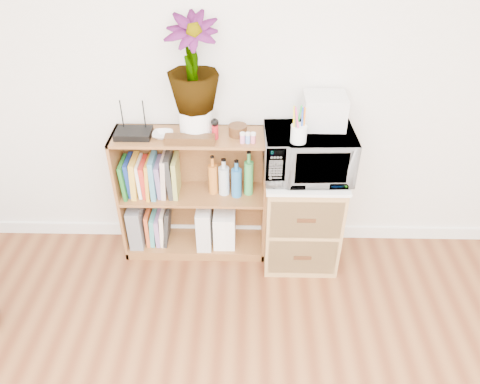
{
  "coord_description": "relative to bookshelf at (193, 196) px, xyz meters",
  "views": [
    {
      "loc": [
        0.03,
        -0.51,
        2.38
      ],
      "look_at": [
        -0.02,
        1.95,
        0.62
      ],
      "focal_mm": 35.0,
      "sensor_mm": 36.0,
      "label": 1
    }
  ],
  "objects": [
    {
      "name": "microwave",
      "position": [
        0.75,
        -0.08,
        0.4
      ],
      "size": [
        0.56,
        0.39,
        0.3
      ],
      "primitive_type": "imported",
      "rotation": [
        0.0,
        0.0,
        0.04
      ],
      "color": "white",
      "rests_on": "wicker_unit"
    },
    {
      "name": "file_box",
      "position": [
        -0.42,
        0.0,
        -0.24
      ],
      "size": [
        0.1,
        0.26,
        0.32
      ],
      "primitive_type": "cube",
      "color": "slate",
      "rests_on": "bookshelf"
    },
    {
      "name": "liquor_bottles",
      "position": [
        0.26,
        0.0,
        0.17
      ],
      "size": [
        0.3,
        0.07,
        0.32
      ],
      "color": "#C46D24",
      "rests_on": "bookshelf"
    },
    {
      "name": "small_appliance",
      "position": [
        0.84,
        0.01,
        0.65
      ],
      "size": [
        0.26,
        0.21,
        0.2
      ],
      "primitive_type": "cube",
      "color": "silver",
      "rests_on": "microwave"
    },
    {
      "name": "pen_cup",
      "position": [
        0.67,
        -0.2,
        0.6
      ],
      "size": [
        0.09,
        0.09,
        0.1
      ],
      "primitive_type": "cylinder",
      "color": "white",
      "rests_on": "microwave"
    },
    {
      "name": "lower_books",
      "position": [
        -0.27,
        0.0,
        -0.28
      ],
      "size": [
        0.18,
        0.19,
        0.3
      ],
      "color": "#CB5123",
      "rests_on": "bookshelf"
    },
    {
      "name": "kokeshi_doll",
      "position": [
        0.17,
        -0.04,
        0.52
      ],
      "size": [
        0.04,
        0.04,
        0.09
      ],
      "primitive_type": "cylinder",
      "color": "maroon",
      "rests_on": "bookshelf"
    },
    {
      "name": "bookshelf",
      "position": [
        0.0,
        0.0,
        0.0
      ],
      "size": [
        1.0,
        0.3,
        0.95
      ],
      "primitive_type": "cube",
      "color": "brown",
      "rests_on": "ground"
    },
    {
      "name": "plant_pot",
      "position": [
        0.05,
        0.02,
        0.56
      ],
      "size": [
        0.21,
        0.21,
        0.17
      ],
      "primitive_type": "cylinder",
      "color": "white",
      "rests_on": "bookshelf"
    },
    {
      "name": "paint_jars",
      "position": [
        0.37,
        -0.09,
        0.5
      ],
      "size": [
        0.11,
        0.04,
        0.06
      ],
      "primitive_type": "cube",
      "color": "pink",
      "rests_on": "bookshelf"
    },
    {
      "name": "skirting_board",
      "position": [
        0.35,
        0.14,
        -0.42
      ],
      "size": [
        4.0,
        0.02,
        0.1
      ],
      "primitive_type": "cube",
      "color": "white",
      "rests_on": "ground"
    },
    {
      "name": "white_bowl",
      "position": [
        -0.16,
        -0.03,
        0.49
      ],
      "size": [
        0.13,
        0.13,
        0.03
      ],
      "primitive_type": "imported",
      "color": "silver",
      "rests_on": "bookshelf"
    },
    {
      "name": "potted_plant",
      "position": [
        0.05,
        0.02,
        0.93
      ],
      "size": [
        0.32,
        0.32,
        0.56
      ],
      "primitive_type": "imported",
      "color": "#2A6528",
      "rests_on": "plant_pot"
    },
    {
      "name": "magazine_holder_right",
      "position": [
        0.25,
        -0.01,
        -0.27
      ],
      "size": [
        0.09,
        0.21,
        0.27
      ],
      "primitive_type": "cube",
      "color": "white",
      "rests_on": "bookshelf"
    },
    {
      "name": "router",
      "position": [
        -0.35,
        -0.02,
        0.5
      ],
      "size": [
        0.22,
        0.15,
        0.04
      ],
      "primitive_type": "cube",
      "color": "black",
      "rests_on": "bookshelf"
    },
    {
      "name": "magazine_holder_left",
      "position": [
        0.07,
        -0.01,
        -0.24
      ],
      "size": [
        0.1,
        0.26,
        0.32
      ],
      "primitive_type": "cube",
      "color": "silver",
      "rests_on": "bookshelf"
    },
    {
      "name": "trinket_box",
      "position": [
        0.02,
        -0.1,
        0.5
      ],
      "size": [
        0.31,
        0.08,
        0.05
      ],
      "primitive_type": "cube",
      "color": "#351F0E",
      "rests_on": "bookshelf"
    },
    {
      "name": "wooden_bowl",
      "position": [
        0.31,
        0.01,
        0.51
      ],
      "size": [
        0.12,
        0.12,
        0.07
      ],
      "primitive_type": "cylinder",
      "color": "#3C2110",
      "rests_on": "bookshelf"
    },
    {
      "name": "cookbooks",
      "position": [
        -0.27,
        -0.0,
        0.16
      ],
      "size": [
        0.37,
        0.2,
        0.31
      ],
      "color": "#1A6420",
      "rests_on": "bookshelf"
    },
    {
      "name": "wicker_unit",
      "position": [
        0.75,
        -0.08,
        -0.12
      ],
      "size": [
        0.5,
        0.45,
        0.7
      ],
      "primitive_type": "cube",
      "color": "#9E7542",
      "rests_on": "ground"
    },
    {
      "name": "magazine_holder_mid",
      "position": [
        0.18,
        -0.01,
        -0.27
      ],
      "size": [
        0.09,
        0.22,
        0.27
      ],
      "primitive_type": "cube",
      "color": "white",
      "rests_on": "bookshelf"
    }
  ]
}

